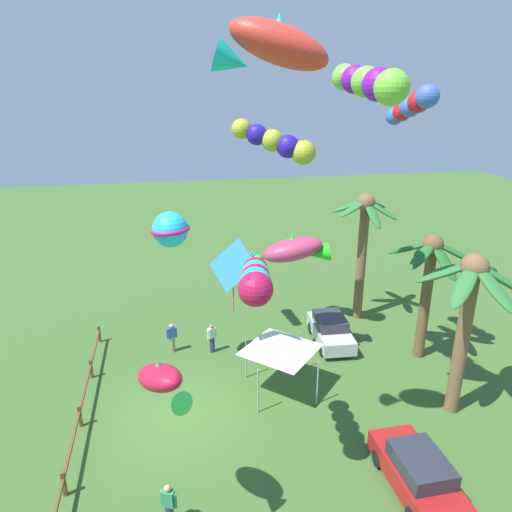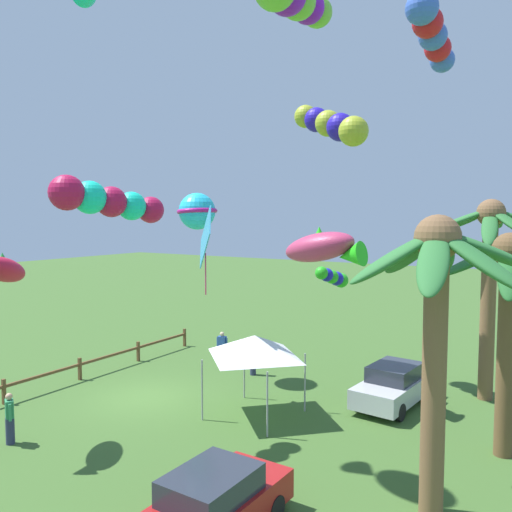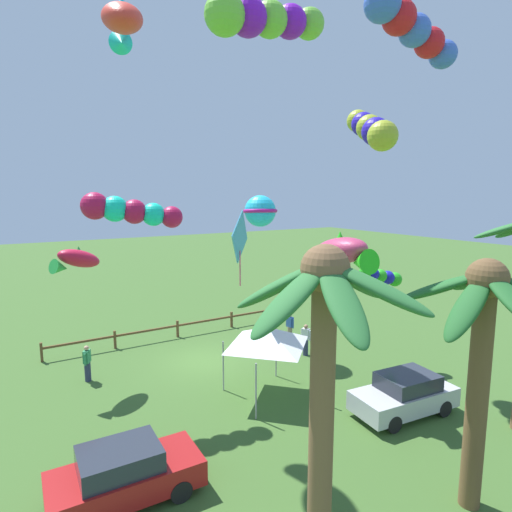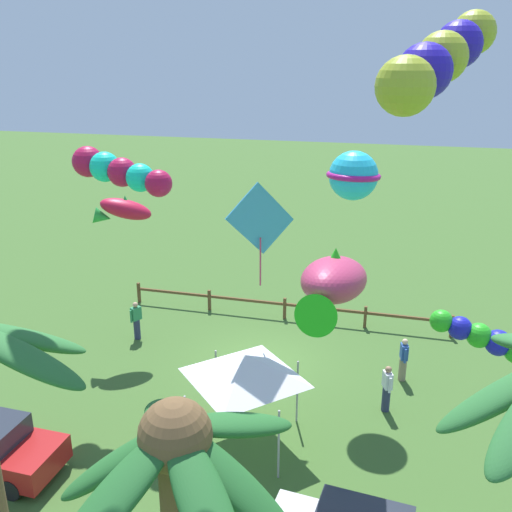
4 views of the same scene
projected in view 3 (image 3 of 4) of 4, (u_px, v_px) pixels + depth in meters
The scene contains 20 objects.
ground_plane at pixel (205, 361), 20.36m from camera, with size 120.00×120.00×0.00m, color #3D6028.
palm_tree_1 at pixel (484, 327), 10.25m from camera, with size 3.67×3.88×6.51m.
palm_tree_2 at pixel (325, 330), 8.92m from camera, with size 4.23×3.95×7.01m.
rail_fence at pixel (177, 327), 23.65m from camera, with size 13.88×0.12×0.95m.
parked_car_0 at pixel (125, 474), 10.99m from camera, with size 3.93×1.81×1.51m.
parked_car_1 at pixel (405, 394), 15.37m from camera, with size 4.04×2.05×1.51m.
spectator_0 at pixel (87, 363), 18.05m from camera, with size 0.38×0.50×1.59m.
spectator_1 at pixel (306, 339), 20.97m from camera, with size 0.36×0.52×1.59m.
spectator_2 at pixel (290, 327), 22.93m from camera, with size 0.30×0.54×1.59m.
festival_tent at pixel (267, 336), 16.52m from camera, with size 2.86×2.86×2.85m.
kite_diamond_0 at pixel (240, 238), 17.69m from camera, with size 1.67×1.70×3.26m.
kite_tube_1 at pixel (371, 129), 16.84m from camera, with size 2.40×3.76×2.09m.
kite_tube_2 at pixel (129, 211), 15.24m from camera, with size 3.53×1.46×1.34m.
kite_fish_3 at pixel (77, 259), 17.22m from camera, with size 2.37×1.79×1.25m.
kite_tube_4 at pixel (264, 19), 12.05m from camera, with size 4.12×1.31×1.48m.
kite_tube_5 at pixel (411, 27), 10.74m from camera, with size 3.22×0.90×1.62m.
kite_ball_6 at pixel (260, 211), 20.75m from camera, with size 2.18×2.18×1.56m.
kite_fish_7 at pixel (343, 252), 16.12m from camera, with size 1.70×3.43×1.59m.
kite_fish_8 at pixel (122, 22), 13.92m from camera, with size 1.84×3.28×1.79m.
kite_tube_9 at pixel (382, 276), 19.17m from camera, with size 2.40×0.75×1.10m.
Camera 3 is at (7.86, 17.90, 8.03)m, focal length 29.44 mm.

